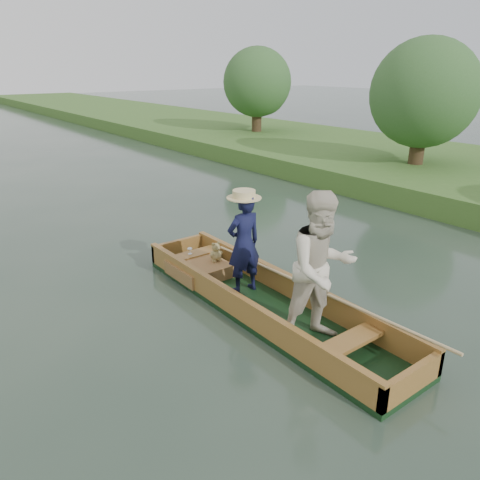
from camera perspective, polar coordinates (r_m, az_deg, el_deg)
ground at (r=7.05m, az=3.00°, el=-8.63°), size 120.00×120.00×0.00m
punt at (r=6.47m, az=5.19°, el=-4.24°), size 1.15×5.24×2.06m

